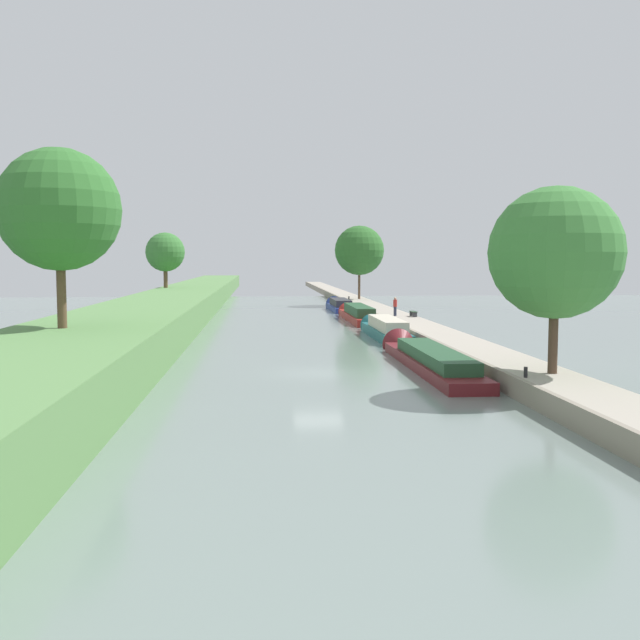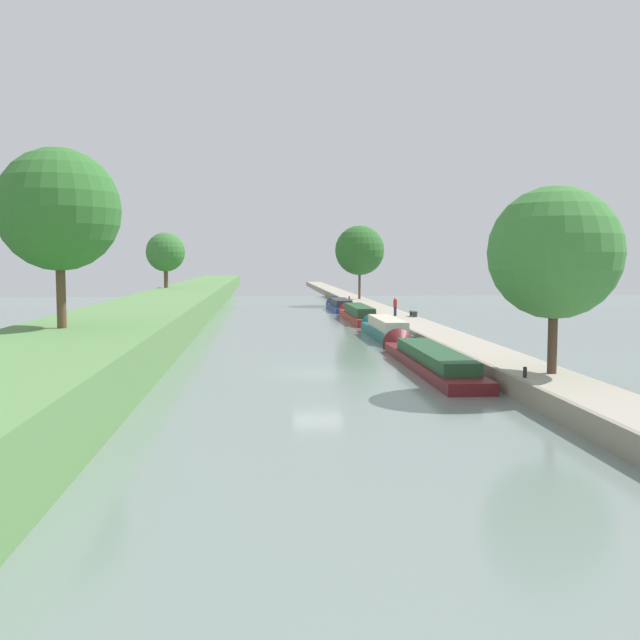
{
  "view_description": "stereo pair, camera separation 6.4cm",
  "coord_description": "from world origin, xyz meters",
  "px_view_note": "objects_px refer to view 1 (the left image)",
  "views": [
    {
      "loc": [
        -2.92,
        -36.19,
        5.71
      ],
      "look_at": [
        1.8,
        20.76,
        1.0
      ],
      "focal_mm": 40.37,
      "sensor_mm": 36.0,
      "label": 1
    },
    {
      "loc": [
        -2.86,
        -36.2,
        5.71
      ],
      "look_at": [
        1.8,
        20.76,
        1.0
      ],
      "focal_mm": 40.37,
      "sensor_mm": 36.0,
      "label": 2
    }
  ],
  "objects_px": {
    "park_bench": "(413,313)",
    "narrowboat_red": "(357,314)",
    "narrowboat_blue": "(339,305)",
    "narrowboat_teal": "(384,329)",
    "mooring_bollard_far": "(349,298)",
    "mooring_bollard_near": "(526,372)",
    "person_walking": "(395,306)",
    "narrowboat_maroon": "(426,358)"
  },
  "relations": [
    {
      "from": "narrowboat_blue",
      "to": "mooring_bollard_far",
      "type": "bearing_deg",
      "value": 71.45
    },
    {
      "from": "narrowboat_teal",
      "to": "mooring_bollard_far",
      "type": "xyz_separation_m",
      "value": [
        1.75,
        35.85,
        0.47
      ]
    },
    {
      "from": "narrowboat_teal",
      "to": "person_walking",
      "type": "bearing_deg",
      "value": 74.69
    },
    {
      "from": "narrowboat_blue",
      "to": "person_walking",
      "type": "height_order",
      "value": "person_walking"
    },
    {
      "from": "mooring_bollard_far",
      "to": "park_bench",
      "type": "bearing_deg",
      "value": -85.14
    },
    {
      "from": "narrowboat_maroon",
      "to": "person_walking",
      "type": "relative_size",
      "value": 10.11
    },
    {
      "from": "narrowboat_blue",
      "to": "narrowboat_teal",
      "type": "bearing_deg",
      "value": -89.84
    },
    {
      "from": "narrowboat_teal",
      "to": "mooring_bollard_far",
      "type": "distance_m",
      "value": 35.9
    },
    {
      "from": "narrowboat_teal",
      "to": "narrowboat_blue",
      "type": "distance_m",
      "value": 30.37
    },
    {
      "from": "park_bench",
      "to": "narrowboat_red",
      "type": "bearing_deg",
      "value": 120.85
    },
    {
      "from": "narrowboat_red",
      "to": "narrowboat_blue",
      "type": "height_order",
      "value": "narrowboat_red"
    },
    {
      "from": "narrowboat_teal",
      "to": "mooring_bollard_far",
      "type": "height_order",
      "value": "narrowboat_teal"
    },
    {
      "from": "mooring_bollard_far",
      "to": "park_bench",
      "type": "relative_size",
      "value": 0.3
    },
    {
      "from": "narrowboat_teal",
      "to": "narrowboat_red",
      "type": "bearing_deg",
      "value": 89.93
    },
    {
      "from": "narrowboat_red",
      "to": "park_bench",
      "type": "bearing_deg",
      "value": -59.15
    },
    {
      "from": "narrowboat_blue",
      "to": "park_bench",
      "type": "bearing_deg",
      "value": -79.17
    },
    {
      "from": "mooring_bollard_near",
      "to": "narrowboat_red",
      "type": "bearing_deg",
      "value": 92.51
    },
    {
      "from": "narrowboat_maroon",
      "to": "narrowboat_blue",
      "type": "relative_size",
      "value": 1.37
    },
    {
      "from": "narrowboat_red",
      "to": "mooring_bollard_near",
      "type": "relative_size",
      "value": 34.19
    },
    {
      "from": "park_bench",
      "to": "mooring_bollard_far",
      "type": "bearing_deg",
      "value": 94.86
    },
    {
      "from": "mooring_bollard_far",
      "to": "park_bench",
      "type": "distance_m",
      "value": 27.25
    },
    {
      "from": "person_walking",
      "to": "park_bench",
      "type": "bearing_deg",
      "value": -29.19
    },
    {
      "from": "mooring_bollard_near",
      "to": "mooring_bollard_far",
      "type": "xyz_separation_m",
      "value": [
        0.0,
        59.98,
        0.0
      ]
    },
    {
      "from": "person_walking",
      "to": "mooring_bollard_far",
      "type": "relative_size",
      "value": 3.69
    },
    {
      "from": "narrowboat_red",
      "to": "person_walking",
      "type": "height_order",
      "value": "person_walking"
    },
    {
      "from": "narrowboat_red",
      "to": "mooring_bollard_far",
      "type": "height_order",
      "value": "narrowboat_red"
    },
    {
      "from": "narrowboat_maroon",
      "to": "narrowboat_blue",
      "type": "distance_m",
      "value": 45.32
    },
    {
      "from": "mooring_bollard_far",
      "to": "park_bench",
      "type": "xyz_separation_m",
      "value": [
        2.31,
        -27.15,
        0.12
      ]
    },
    {
      "from": "narrowboat_red",
      "to": "narrowboat_blue",
      "type": "xyz_separation_m",
      "value": [
        -0.11,
        14.91,
        -0.09
      ]
    },
    {
      "from": "person_walking",
      "to": "mooring_bollard_near",
      "type": "bearing_deg",
      "value": -91.45
    },
    {
      "from": "mooring_bollard_far",
      "to": "park_bench",
      "type": "height_order",
      "value": "park_bench"
    },
    {
      "from": "narrowboat_red",
      "to": "mooring_bollard_far",
      "type": "bearing_deg",
      "value": 85.14
    },
    {
      "from": "narrowboat_blue",
      "to": "mooring_bollard_far",
      "type": "relative_size",
      "value": 27.26
    },
    {
      "from": "narrowboat_red",
      "to": "park_bench",
      "type": "relative_size",
      "value": 10.26
    },
    {
      "from": "narrowboat_maroon",
      "to": "mooring_bollard_near",
      "type": "height_order",
      "value": "narrowboat_maroon"
    },
    {
      "from": "person_walking",
      "to": "park_bench",
      "type": "relative_size",
      "value": 1.11
    },
    {
      "from": "narrowboat_teal",
      "to": "mooring_bollard_far",
      "type": "bearing_deg",
      "value": 87.2
    },
    {
      "from": "narrowboat_maroon",
      "to": "narrowboat_teal",
      "type": "relative_size",
      "value": 1.33
    },
    {
      "from": "narrowboat_red",
      "to": "mooring_bollard_far",
      "type": "xyz_separation_m",
      "value": [
        1.73,
        20.39,
        0.47
      ]
    },
    {
      "from": "mooring_bollard_near",
      "to": "park_bench",
      "type": "relative_size",
      "value": 0.3
    },
    {
      "from": "narrowboat_red",
      "to": "mooring_bollard_near",
      "type": "distance_m",
      "value": 39.64
    },
    {
      "from": "narrowboat_blue",
      "to": "park_bench",
      "type": "xyz_separation_m",
      "value": [
        4.15,
        -21.67,
        0.68
      ]
    }
  ]
}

